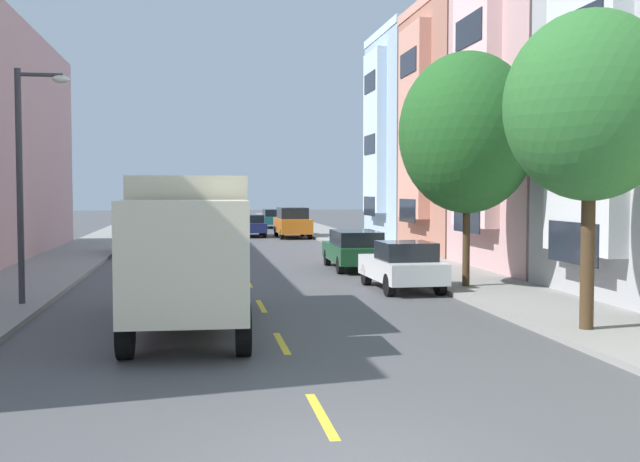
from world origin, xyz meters
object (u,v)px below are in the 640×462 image
Objects in this scene: street_lamp at (26,166)px; parked_pickup_black at (154,224)px; parked_wagon_teal at (273,218)px; parked_wagon_forest at (355,249)px; moving_navy_sedan at (251,225)px; street_tree_nearest at (590,106)px; parked_hatchback_white at (402,265)px; street_tree_second at (467,133)px; parked_wagon_sky at (141,238)px; parked_suv_orange at (292,222)px; delivery_box_truck at (191,241)px.

street_lamp is 30.61m from parked_pickup_black.
parked_wagon_teal is 14.18m from parked_pickup_black.
parked_wagon_forest is 1.05× the size of moving_navy_sedan.
street_lamp reaches higher than moving_navy_sedan.
street_tree_nearest is 8.91m from parked_hatchback_white.
parked_wagon_forest is at bearing -83.42° from moving_navy_sedan.
street_lamp is at bearing -172.06° from street_tree_second.
street_tree_nearest is 1.41× the size of parked_wagon_sky.
parked_wagon_forest is (8.56, -8.15, 0.00)m from parked_wagon_sky.
street_tree_second reaches higher than moving_navy_sedan.
street_tree_nearest is 1.37× the size of parked_suv_orange.
parked_wagon_forest is (-2.10, 6.60, -3.96)m from street_tree_second.
parked_wagon_sky is at bearing -89.40° from parked_pickup_black.
parked_suv_orange is 1.19× the size of parked_hatchback_white.
street_lamp is 5.48m from delivery_box_truck.
street_tree_nearest is 7.39m from street_tree_second.
street_lamp is 1.24× the size of parked_suv_orange.
parked_suv_orange is at bearing 70.05° from street_lamp.
parked_pickup_black is at bearing 110.61° from street_tree_second.
parked_wagon_sky is at bearing -125.98° from parked_suv_orange.
street_lamp is 11.02m from parked_hatchback_white.
parked_wagon_sky is 1.00× the size of parked_wagon_teal.
parked_pickup_black is at bearing 87.12° from street_lamp.
parked_hatchback_white is (8.90, -28.38, -0.07)m from parked_pickup_black.
delivery_box_truck reaches higher than moving_navy_sedan.
street_tree_nearest is 47.41m from parked_wagon_teal.
parked_suv_orange is at bearing 93.45° from street_tree_nearest.
moving_navy_sedan is at bearing 83.81° from delivery_box_truck.
street_lamp is 30.25m from parked_suv_orange.
parked_wagon_sky is 0.98× the size of parked_suv_orange.
delivery_box_truck is 8.25m from parked_hatchback_white.
street_tree_second is at bearing -80.77° from moving_navy_sedan.
parked_wagon_teal is at bearing 90.12° from parked_hatchback_white.
parked_wagon_sky is 13.97m from parked_pickup_black.
parked_suv_orange is at bearing -90.30° from parked_wagon_teal.
parked_wagon_sky reaches higher than moving_navy_sedan.
parked_pickup_black is 9.00m from parked_suv_orange.
street_tree_nearest is 1.11× the size of street_lamp.
parked_suv_orange is (-0.07, -13.21, 0.18)m from parked_wagon_teal.
delivery_box_truck reaches higher than parked_wagon_sky.
street_tree_second is 4.45m from parked_hatchback_white.
parked_pickup_black reaches higher than parked_wagon_sky.
street_lamp is 1.26× the size of parked_wagon_forest.
moving_navy_sedan is (7.73, 30.02, -2.90)m from street_lamp.
street_tree_nearest is 36.21m from moving_navy_sedan.
parked_wagon_sky is at bearing 136.39° from parked_wagon_forest.
parked_wagon_sky is (-10.65, 14.75, -3.96)m from street_tree_second.
moving_navy_sedan is (-2.70, 27.96, -0.01)m from parked_hatchback_white.
street_tree_nearest is at bearing -87.60° from parked_wagon_teal.
parked_pickup_black is at bearing -128.47° from parked_wagon_teal.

